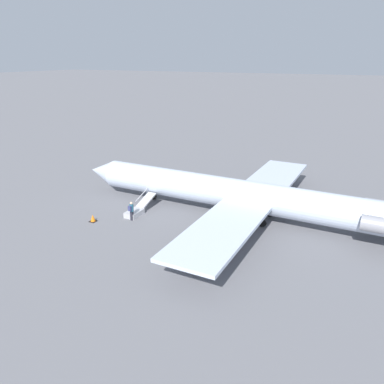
{
  "coord_description": "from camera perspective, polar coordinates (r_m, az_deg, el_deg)",
  "views": [
    {
      "loc": [
        -10.42,
        30.09,
        13.81
      ],
      "look_at": [
        4.2,
        0.8,
        1.9
      ],
      "focal_mm": 35.0,
      "sensor_mm": 36.0,
      "label": 1
    }
  ],
  "objects": [
    {
      "name": "traffic_cone_near_stairs",
      "position": [
        34.33,
        -14.87,
        -3.89
      ],
      "size": [
        0.6,
        0.6,
        0.65
      ],
      "color": "black",
      "rests_on": "ground"
    },
    {
      "name": "ground_plane",
      "position": [
        34.71,
        6.82,
        -3.6
      ],
      "size": [
        600.0,
        600.0,
        0.0
      ],
      "primitive_type": "plane",
      "color": "slate"
    },
    {
      "name": "boarding_stairs",
      "position": [
        35.02,
        -8.41,
        -2.78
      ],
      "size": [
        1.12,
        4.03,
        1.76
      ],
      "rotation": [
        0.0,
        0.0,
        -1.58
      ],
      "color": "#B2B2B7",
      "rests_on": "ground"
    },
    {
      "name": "airplane_main",
      "position": [
        33.6,
        8.6,
        -0.57
      ],
      "size": [
        34.47,
        26.21,
        7.16
      ],
      "rotation": [
        0.0,
        0.0,
        -0.01
      ],
      "color": "silver",
      "rests_on": "ground"
    },
    {
      "name": "passenger",
      "position": [
        33.59,
        -9.22,
        -2.69
      ],
      "size": [
        0.36,
        0.54,
        1.74
      ],
      "rotation": [
        0.0,
        0.0,
        -1.58
      ],
      "color": "#23232D",
      "rests_on": "ground"
    }
  ]
}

